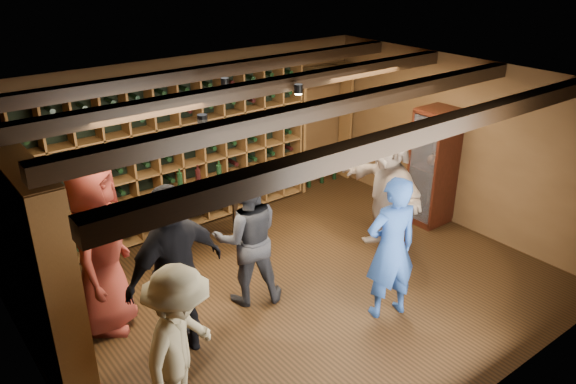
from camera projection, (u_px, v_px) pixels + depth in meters
ground at (298, 287)px, 7.01m from camera, size 6.00×6.00×0.00m
room_shell at (297, 96)px, 6.06m from camera, size 6.00×6.00×6.00m
wine_rack_back at (167, 158)px, 7.93m from camera, size 4.65×0.30×2.20m
wine_rack_left at (24, 251)px, 5.55m from camera, size 0.30×2.65×2.20m
crate_shelf at (324, 97)px, 9.39m from camera, size 1.20×0.32×2.07m
display_cabinet at (433, 169)px, 8.32m from camera, size 0.55×0.50×1.75m
man_blue_shirt at (391, 248)px, 6.19m from camera, size 0.71×0.56×1.70m
man_grey_suit at (247, 238)px, 6.46m from camera, size 0.99×0.90×1.65m
guest_red_floral at (99, 248)px, 5.93m from camera, size 1.09×1.15×1.98m
guest_woman_black at (176, 273)px, 5.53m from camera, size 1.18×0.63×1.91m
guest_khaki at (181, 348)px, 4.77m from camera, size 1.16×1.09×1.58m
guest_beige at (388, 191)px, 7.56m from camera, size 0.80×1.69×1.75m
tasting_table at (204, 197)px, 7.54m from camera, size 1.28×0.75×1.20m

